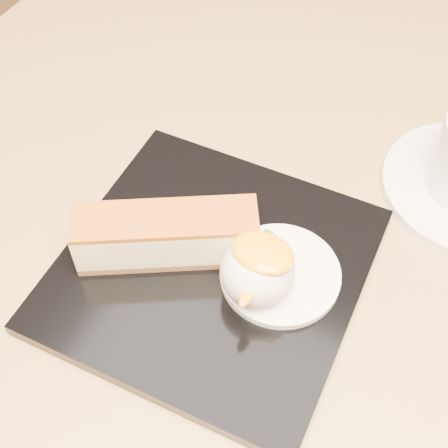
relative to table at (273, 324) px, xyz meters
The scene contains 7 objects.
table is the anchor object (origin of this frame).
dessert_plate 0.18m from the table, 117.77° to the right, with size 0.22×0.22×0.01m, color black.
cheesecake 0.21m from the table, 135.15° to the right, with size 0.13×0.10×0.04m.
cream_smear 0.18m from the table, 70.32° to the right, with size 0.09×0.09×0.01m, color white.
ice_cream_scoop 0.21m from the table, 84.07° to the right, with size 0.05×0.05×0.05m, color white.
mango_sauce 0.23m from the table, 82.17° to the right, with size 0.04×0.03×0.01m, color #FF9D08.
mint_sprig 0.18m from the table, 117.92° to the right, with size 0.03×0.02×0.00m.
Camera 1 is at (0.10, -0.29, 1.13)m, focal length 50.00 mm.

